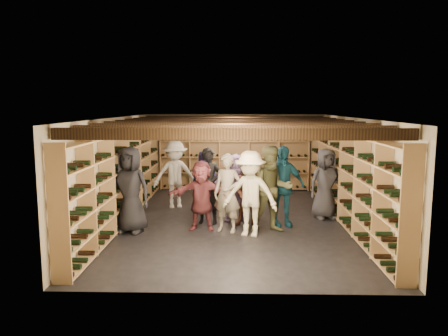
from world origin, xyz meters
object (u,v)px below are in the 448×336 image
object	(u,v)px
person_2	(272,189)
person_9	(175,174)
person_3	(250,194)
person_8	(250,193)
crate_loose	(228,194)
person_6	(205,180)
person_4	(282,186)
person_10	(249,184)
crate_stack_left	(226,191)
person_12	(326,184)
crate_stack_right	(216,189)
person_5	(201,195)
person_7	(227,193)
person_1	(208,186)
person_11	(236,188)
person_0	(130,190)

from	to	relation	value
person_2	person_9	xyz separation A→B (m)	(-2.36, 2.19, -0.04)
person_3	person_8	world-z (taller)	person_3
crate_loose	person_6	distance (m)	1.68
person_4	person_10	world-z (taller)	person_4
person_9	person_2	bearing A→B (deg)	-55.39
crate_stack_left	person_12	size ratio (longest dim) A/B	0.40
crate_stack_right	person_5	world-z (taller)	person_5
person_12	person_3	bearing A→B (deg)	-157.57
person_5	crate_stack_left	bearing A→B (deg)	83.90
person_7	crate_loose	bearing A→B (deg)	111.04
crate_stack_left	person_1	world-z (taller)	person_1
person_2	person_11	world-z (taller)	person_2
crate_stack_left	person_9	distance (m)	1.54
person_2	person_3	size ratio (longest dim) A/B	1.05
person_9	person_10	size ratio (longest dim) A/B	1.12
person_3	person_9	distance (m)	3.11
person_1	person_11	distance (m)	0.68
crate_loose	person_3	world-z (taller)	person_3
person_11	person_12	world-z (taller)	person_12
crate_loose	person_7	size ratio (longest dim) A/B	0.30
crate_stack_right	crate_loose	world-z (taller)	crate_stack_right
person_3	person_8	distance (m)	0.60
crate_stack_right	person_10	xyz separation A→B (m)	(0.90, -2.15, 0.53)
crate_loose	person_0	distance (m)	4.21
person_6	person_8	size ratio (longest dim) A/B	0.97
person_9	person_12	xyz separation A→B (m)	(3.72, -1.01, -0.04)
person_3	crate_stack_left	bearing A→B (deg)	116.68
person_1	person_3	world-z (taller)	person_3
crate_stack_left	person_10	world-z (taller)	person_10
person_9	person_12	bearing A→B (deg)	-27.71
person_3	person_4	distance (m)	1.06
person_1	person_9	world-z (taller)	person_9
person_0	person_11	bearing A→B (deg)	38.07
person_8	person_12	size ratio (longest dim) A/B	0.94
person_1	person_11	bearing A→B (deg)	27.84
person_0	person_10	bearing A→B (deg)	43.67
person_1	person_6	world-z (taller)	person_1
person_9	crate_loose	bearing A→B (deg)	31.29
crate_stack_right	person_6	distance (m)	1.52
person_2	person_10	world-z (taller)	person_2
crate_loose	person_0	world-z (taller)	person_0
person_4	person_11	xyz separation A→B (m)	(-1.01, 0.42, -0.12)
person_4	person_11	world-z (taller)	person_4
crate_loose	person_12	bearing A→B (deg)	-44.86
person_8	person_9	bearing A→B (deg)	146.61
person_7	person_10	distance (m)	1.45
person_9	person_5	bearing A→B (deg)	-80.08
crate_stack_right	person_8	bearing A→B (deg)	-74.52
person_4	person_12	bearing A→B (deg)	19.32
person_12	person_6	bearing A→B (deg)	146.72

